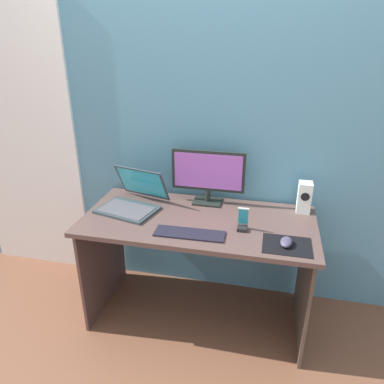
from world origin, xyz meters
TOP-DOWN VIEW (x-y plane):
  - ground_plane at (0.00, 0.00)m, footprint 8.00×8.00m
  - wall_back at (0.00, 0.37)m, footprint 6.00×0.04m
  - door_left at (-1.35, 0.34)m, footprint 0.82×0.02m
  - desk at (0.00, 0.00)m, footprint 1.37×0.65m
  - monitor at (0.01, 0.24)m, footprint 0.46×0.14m
  - speaker_right at (0.60, 0.23)m, footprint 0.08×0.09m
  - laptop at (-0.43, 0.06)m, footprint 0.42×0.42m
  - keyboard_external at (-0.01, -0.19)m, footprint 0.39×0.13m
  - mousepad at (0.51, -0.18)m, footprint 0.25×0.20m
  - mouse at (0.50, -0.19)m, footprint 0.07×0.11m
  - phone_in_dock at (0.27, -0.07)m, footprint 0.06×0.06m

SIDE VIEW (x-z plane):
  - ground_plane at x=0.00m, z-range 0.00..0.00m
  - desk at x=0.00m, z-range 0.21..0.92m
  - mousepad at x=0.51m, z-range 0.71..0.72m
  - keyboard_external at x=-0.01m, z-range 0.71..0.72m
  - mouse at x=0.50m, z-range 0.72..0.75m
  - phone_in_dock at x=0.27m, z-range 0.69..0.83m
  - laptop at x=-0.43m, z-range 0.65..0.88m
  - speaker_right at x=0.60m, z-range 0.71..0.91m
  - monitor at x=0.01m, z-range 0.73..1.08m
  - door_left at x=-1.35m, z-range 0.00..2.02m
  - wall_back at x=0.00m, z-range 0.00..2.50m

